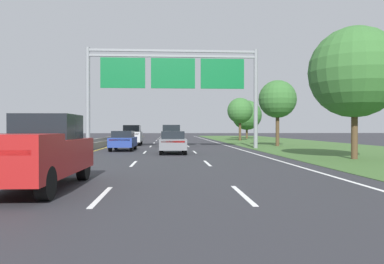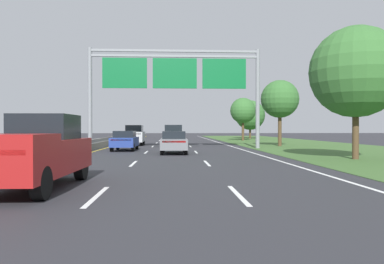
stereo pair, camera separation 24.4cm
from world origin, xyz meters
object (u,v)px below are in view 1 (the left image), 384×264
overhead_sign_gantry (173,77)px  roadside_tree_distant (247,115)px  roadside_tree_near (355,72)px  car_grey_centre_lane_sedan (173,142)px  car_blue_left_lane_sedan (123,140)px  pickup_truck_red (39,152)px  car_silver_left_lane_suv (132,135)px  roadside_tree_mid (278,99)px  car_darkgreen_centre_lane_suv (171,135)px  roadside_tree_far (240,111)px

overhead_sign_gantry → roadside_tree_distant: (13.33, 31.93, -2.12)m
roadside_tree_near → roadside_tree_distant: bearing=85.9°
car_grey_centre_lane_sedan → car_blue_left_lane_sedan: bearing=45.4°
pickup_truck_red → car_silver_left_lane_suv: bearing=1.2°
roadside_tree_mid → car_darkgreen_centre_lane_suv: bearing=178.4°
pickup_truck_red → roadside_tree_far: bearing=-17.1°
car_grey_centre_lane_sedan → roadside_tree_near: size_ratio=0.58×
car_silver_left_lane_suv → car_darkgreen_centre_lane_suv: size_ratio=1.00×
roadside_tree_near → pickup_truck_red: bearing=-146.7°
pickup_truck_red → roadside_tree_near: size_ratio=0.72×
roadside_tree_mid → car_blue_left_lane_sedan: bearing=-156.0°
overhead_sign_gantry → roadside_tree_distant: 34.67m
roadside_tree_near → roadside_tree_far: 33.66m
car_grey_centre_lane_sedan → car_darkgreen_centre_lane_suv: car_darkgreen_centre_lane_suv is taller
car_grey_centre_lane_sedan → car_darkgreen_centre_lane_suv: 10.60m
car_blue_left_lane_sedan → roadside_tree_near: roadside_tree_near is taller
overhead_sign_gantry → roadside_tree_near: bearing=-49.7°
car_silver_left_lane_suv → roadside_tree_near: size_ratio=0.63×
car_silver_left_lane_suv → car_darkgreen_centre_lane_suv: same height
pickup_truck_red → roadside_tree_mid: 29.52m
roadside_tree_far → roadside_tree_near: bearing=-89.9°
pickup_truck_red → roadside_tree_distant: (17.55, 53.40, 3.04)m
roadside_tree_near → roadside_tree_mid: 15.92m
car_blue_left_lane_sedan → car_darkgreen_centre_lane_suv: car_darkgreen_centre_lane_suv is taller
pickup_truck_red → car_blue_left_lane_sedan: (0.19, 18.93, -0.26)m
pickup_truck_red → car_silver_left_lane_suv: 28.39m
car_silver_left_lane_suv → car_grey_centre_lane_sedan: 13.94m
pickup_truck_red → car_blue_left_lane_sedan: bearing=0.7°
car_darkgreen_centre_lane_suv → roadside_tree_far: bearing=-31.9°
car_blue_left_lane_sedan → car_darkgreen_centre_lane_suv: (3.86, 6.74, 0.28)m
car_grey_centre_lane_sedan → roadside_tree_far: 30.06m
car_silver_left_lane_suv → car_darkgreen_centre_lane_suv: (4.04, -2.73, 0.00)m
roadside_tree_distant → car_blue_left_lane_sedan: bearing=-116.7°
car_blue_left_lane_sedan → roadside_tree_distant: roadside_tree_distant is taller
roadside_tree_mid → roadside_tree_far: size_ratio=1.05×
car_grey_centre_lane_sedan → car_blue_left_lane_sedan: same height
car_darkgreen_centre_lane_suv → roadside_tree_far: (10.29, 17.44, 3.29)m
roadside_tree_mid → roadside_tree_far: bearing=91.1°
pickup_truck_red → roadside_tree_far: roadside_tree_far is taller
roadside_tree_far → car_darkgreen_centre_lane_suv: bearing=-120.5°
overhead_sign_gantry → roadside_tree_far: (10.12, 21.64, -1.85)m
car_blue_left_lane_sedan → roadside_tree_distant: 38.73m
car_silver_left_lane_suv → roadside_tree_mid: roadside_tree_mid is taller
roadside_tree_near → roadside_tree_distant: 44.06m
car_darkgreen_centre_lane_suv → roadside_tree_distant: bearing=-27.3°
car_darkgreen_centre_lane_suv → roadside_tree_far: size_ratio=0.76×
car_darkgreen_centre_lane_suv → roadside_tree_mid: size_ratio=0.72×
roadside_tree_distant → car_darkgreen_centre_lane_suv: bearing=-116.0°
roadside_tree_distant → roadside_tree_mid: bearing=-95.9°
overhead_sign_gantry → roadside_tree_near: overhead_sign_gantry is taller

